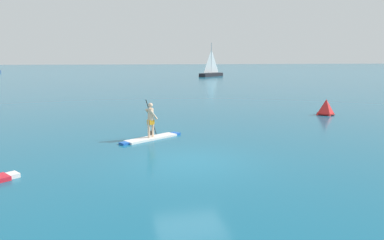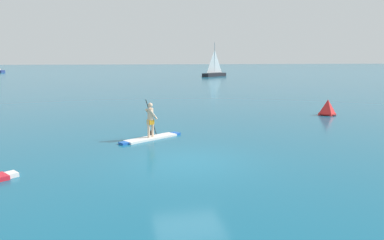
{
  "view_description": "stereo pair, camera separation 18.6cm",
  "coord_description": "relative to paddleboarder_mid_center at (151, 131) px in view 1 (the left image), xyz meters",
  "views": [
    {
      "loc": [
        -2.53,
        -11.81,
        3.58
      ],
      "look_at": [
        1.03,
        4.44,
        0.71
      ],
      "focal_mm": 33.35,
      "sensor_mm": 36.0,
      "label": 1
    },
    {
      "loc": [
        -2.35,
        -11.85,
        3.58
      ],
      "look_at": [
        1.03,
        4.44,
        0.71
      ],
      "focal_mm": 33.35,
      "sensor_mm": 36.0,
      "label": 2
    }
  ],
  "objects": [
    {
      "name": "ground",
      "position": [
        0.96,
        -3.94,
        -0.37
      ],
      "size": [
        440.0,
        440.0,
        0.0
      ],
      "primitive_type": "plane",
      "color": "#145B7A"
    },
    {
      "name": "paddleboarder_mid_center",
      "position": [
        0.0,
        0.0,
        0.0
      ],
      "size": [
        2.94,
        2.05,
        1.82
      ],
      "rotation": [
        0.0,
        0.0,
        0.56
      ],
      "color": "white",
      "rests_on": "ground"
    },
    {
      "name": "race_marker_buoy",
      "position": [
        11.78,
        4.69,
        0.07
      ],
      "size": [
        1.11,
        1.11,
        1.01
      ],
      "color": "red",
      "rests_on": "ground"
    },
    {
      "name": "sailboat_right_horizon",
      "position": [
        18.02,
        55.19,
        0.38
      ],
      "size": [
        5.94,
        5.28,
        6.81
      ],
      "rotation": [
        0.0,
        0.0,
        3.83
      ],
      "color": "black",
      "rests_on": "ground"
    }
  ]
}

